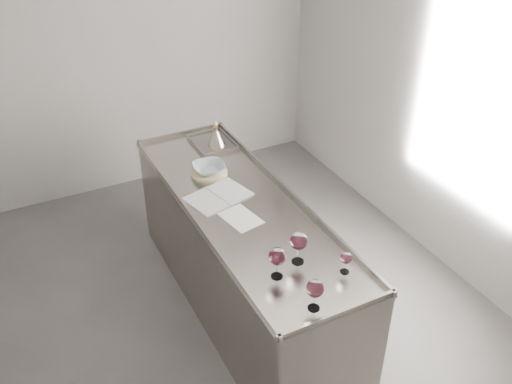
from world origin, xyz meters
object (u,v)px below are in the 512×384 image
wine_glass_middle (277,257)px  ceramic_bowl (209,168)px  wine_glass_right (299,242)px  wine_glass_small (346,259)px  wine_funnel (216,138)px  wine_glass_left (315,289)px  notebook (218,196)px  counter (243,257)px

wine_glass_middle → ceramic_bowl: wine_glass_middle is taller
wine_glass_right → wine_glass_small: 0.29m
wine_glass_small → wine_funnel: wine_funnel is taller
wine_glass_left → wine_glass_small: 0.37m
wine_glass_middle → wine_glass_small: (0.37, -0.15, -0.04)m
wine_glass_left → wine_glass_right: bearing=72.0°
wine_glass_small → ceramic_bowl: wine_glass_small is taller
wine_glass_left → wine_glass_right: wine_glass_right is taller
wine_glass_right → notebook: bearing=99.0°
counter → wine_glass_middle: (-0.14, -0.76, 0.61)m
wine_glass_right → wine_glass_left: bearing=-108.0°
notebook → wine_funnel: size_ratio=2.09×
counter → notebook: bearing=122.6°
counter → wine_glass_small: wine_glass_small is taller
wine_glass_right → wine_funnel: wine_funnel is taller
wine_glass_middle → ceramic_bowl: 1.26m
wine_glass_left → notebook: wine_glass_left is taller
wine_glass_left → wine_glass_middle: wine_glass_middle is taller
wine_glass_left → wine_funnel: (0.28, 1.96, -0.07)m
wine_glass_left → notebook: (-0.02, 1.25, -0.13)m
notebook → ceramic_bowl: bearing=63.7°
wine_glass_middle → wine_glass_right: wine_glass_right is taller
counter → wine_glass_right: wine_glass_right is taller
wine_glass_middle → wine_glass_right: 0.19m
wine_glass_left → ceramic_bowl: 1.57m
wine_glass_small → notebook: wine_glass_small is taller
counter → wine_funnel: (0.19, 0.88, 0.54)m
wine_glass_middle → wine_funnel: size_ratio=0.88×
wine_glass_small → counter: bearing=104.2°
notebook → wine_funnel: wine_funnel is taller
counter → wine_glass_middle: bearing=-100.7°
ceramic_bowl → wine_funnel: (0.23, 0.39, 0.02)m
wine_funnel → wine_glass_left: bearing=-98.2°
notebook → wine_funnel: (0.30, 0.71, 0.06)m
counter → wine_glass_middle: size_ratio=11.91×
counter → ceramic_bowl: 0.71m
ceramic_bowl → wine_funnel: wine_funnel is taller
counter → wine_funnel: size_ratio=10.51×
wine_glass_left → wine_glass_middle: bearing=99.5°
wine_glass_middle → wine_glass_left: bearing=-80.5°
wine_glass_small → ceramic_bowl: 1.42m
counter → wine_glass_small: size_ratio=17.17×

